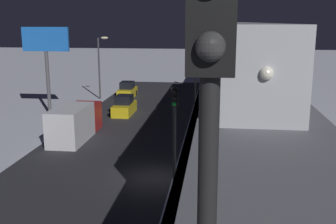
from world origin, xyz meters
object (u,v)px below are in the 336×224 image
at_px(rail_signal, 209,124).
at_px(commercial_billboard, 46,48).
at_px(traffic_light_mid, 195,79).
at_px(subway_train, 238,44).
at_px(sedan_yellow, 127,91).
at_px(traffic_light_near, 174,133).
at_px(sedan_yellow_2, 124,106).
at_px(box_truck, 75,122).
at_px(traffic_light_far, 203,60).

height_order(rail_signal, commercial_billboard, rail_signal).
xyz_separation_m(traffic_light_mid, commercial_billboard, (15.18, -2.02, 2.63)).
xyz_separation_m(subway_train, traffic_light_mid, (3.53, -5.75, -3.52)).
bearing_deg(sedan_yellow, commercial_billboard, 60.93).
bearing_deg(subway_train, sedan_yellow, -55.02).
height_order(traffic_light_near, commercial_billboard, commercial_billboard).
xyz_separation_m(sedan_yellow_2, traffic_light_mid, (-7.50, 3.03, 3.40)).
xyz_separation_m(rail_signal, box_truck, (11.40, -28.08, -7.32)).
relative_size(subway_train, sedan_yellow_2, 8.54).
height_order(traffic_light_mid, traffic_light_far, same).
height_order(sedan_yellow, traffic_light_far, traffic_light_far).
xyz_separation_m(box_truck, commercial_billboard, (5.68, -8.20, 5.48)).
bearing_deg(box_truck, sedan_yellow, -90.61).
height_order(subway_train, sedan_yellow, subway_train).
xyz_separation_m(box_truck, traffic_light_near, (-9.50, 12.43, 2.85)).
height_order(rail_signal, traffic_light_near, rail_signal).
xyz_separation_m(traffic_light_near, traffic_light_far, (0.00, -37.22, 0.00)).
height_order(subway_train, traffic_light_near, subway_train).
bearing_deg(traffic_light_near, subway_train, -105.36).
relative_size(sedan_yellow_2, traffic_light_mid, 0.67).
distance_m(sedan_yellow, traffic_light_mid, 16.02).
distance_m(subway_train, traffic_light_far, 24.87).
bearing_deg(traffic_light_mid, traffic_light_near, 90.00).
relative_size(sedan_yellow, traffic_light_far, 0.66).
distance_m(traffic_light_mid, commercial_billboard, 15.53).
bearing_deg(traffic_light_mid, box_truck, 33.07).
height_order(subway_train, rail_signal, rail_signal).
relative_size(subway_train, sedan_yellow, 8.67).
bearing_deg(rail_signal, traffic_light_near, -83.10).
distance_m(subway_train, traffic_light_near, 13.80).
distance_m(box_truck, traffic_light_mid, 11.69).
height_order(sedan_yellow, sedan_yellow_2, same).
bearing_deg(commercial_billboard, traffic_light_mid, 172.43).
relative_size(sedan_yellow_2, traffic_light_far, 0.67).
relative_size(traffic_light_mid, commercial_billboard, 0.72).
bearing_deg(commercial_billboard, sedan_yellow_2, -172.51).
bearing_deg(subway_train, box_truck, 1.91).
bearing_deg(rail_signal, box_truck, -67.91).
bearing_deg(traffic_light_far, box_truck, 69.04).
xyz_separation_m(subway_train, traffic_light_near, (3.53, 12.86, -3.52)).
relative_size(sedan_yellow, traffic_light_mid, 0.66).
height_order(traffic_light_near, traffic_light_mid, same).
bearing_deg(rail_signal, sedan_yellow_2, -75.86).
distance_m(box_truck, traffic_light_far, 26.71).
height_order(subway_train, commercial_billboard, subway_train).
distance_m(subway_train, traffic_light_mid, 7.61).
height_order(traffic_light_mid, commercial_billboard, commercial_billboard).
height_order(traffic_light_near, traffic_light_far, same).
distance_m(rail_signal, traffic_light_far, 53.10).
distance_m(sedan_yellow_2, box_truck, 9.44).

